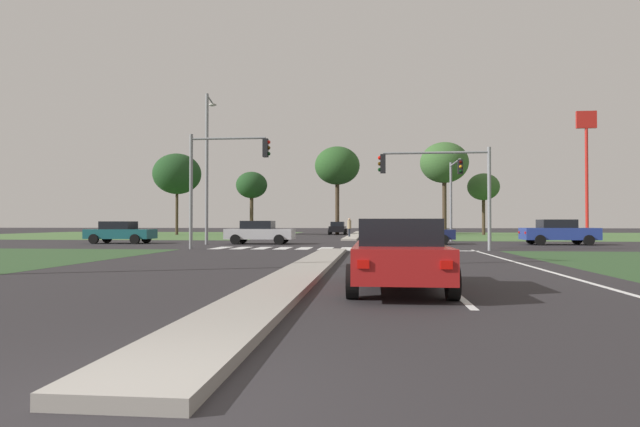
{
  "coord_description": "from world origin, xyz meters",
  "views": [
    {
      "loc": [
        1.91,
        -3.71,
        1.39
      ],
      "look_at": [
        -1.91,
        34.25,
        2.03
      ],
      "focal_mm": 30.04,
      "sensor_mm": 36.0,
      "label": 1
    }
  ],
  "objects_px": {
    "car_navy_fifth": "(419,232)",
    "treeline_fourth": "(444,163)",
    "car_silver_near": "(260,232)",
    "car_blue_second": "(558,232)",
    "street_lamp_second": "(207,160)",
    "treeline_fifth": "(483,187)",
    "traffic_signal_near_right": "(445,178)",
    "treeline_near": "(177,174)",
    "car_black_fourth": "(338,228)",
    "treeline_third": "(337,166)",
    "car_teal_sixth": "(120,232)",
    "traffic_signal_far_right": "(454,186)",
    "pedestrian_at_median": "(349,225)",
    "car_red_third": "(398,253)",
    "traffic_signal_near_left": "(219,170)",
    "treeline_second": "(252,186)",
    "fastfood_pole_sign": "(586,145)"
  },
  "relations": [
    {
      "from": "car_red_third",
      "to": "traffic_signal_near_left",
      "type": "distance_m",
      "value": 18.38
    },
    {
      "from": "treeline_third",
      "to": "street_lamp_second",
      "type": "bearing_deg",
      "value": -102.65
    },
    {
      "from": "car_blue_second",
      "to": "car_teal_sixth",
      "type": "relative_size",
      "value": 1.02
    },
    {
      "from": "car_blue_second",
      "to": "car_black_fourth",
      "type": "xyz_separation_m",
      "value": [
        -15.6,
        26.7,
        -0.05
      ]
    },
    {
      "from": "pedestrian_at_median",
      "to": "car_blue_second",
      "type": "bearing_deg",
      "value": 137.5
    },
    {
      "from": "traffic_signal_near_left",
      "to": "fastfood_pole_sign",
      "type": "height_order",
      "value": "fastfood_pole_sign"
    },
    {
      "from": "car_navy_fifth",
      "to": "treeline_fourth",
      "type": "xyz_separation_m",
      "value": [
        4.64,
        23.54,
        7.03
      ]
    },
    {
      "from": "car_red_third",
      "to": "treeline_second",
      "type": "distance_m",
      "value": 50.33
    },
    {
      "from": "traffic_signal_near_right",
      "to": "treeline_second",
      "type": "distance_m",
      "value": 36.51
    },
    {
      "from": "car_black_fourth",
      "to": "car_navy_fifth",
      "type": "relative_size",
      "value": 1.03
    },
    {
      "from": "car_silver_near",
      "to": "car_blue_second",
      "type": "xyz_separation_m",
      "value": [
        18.83,
        0.63,
        0.04
      ]
    },
    {
      "from": "pedestrian_at_median",
      "to": "car_navy_fifth",
      "type": "bearing_deg",
      "value": 112.62
    },
    {
      "from": "car_red_third",
      "to": "car_teal_sixth",
      "type": "xyz_separation_m",
      "value": [
        -17.29,
        22.84,
        -0.0
      ]
    },
    {
      "from": "treeline_third",
      "to": "traffic_signal_near_right",
      "type": "bearing_deg",
      "value": -77.32
    },
    {
      "from": "car_navy_fifth",
      "to": "traffic_signal_far_right",
      "type": "bearing_deg",
      "value": 143.75
    },
    {
      "from": "street_lamp_second",
      "to": "treeline_fourth",
      "type": "xyz_separation_m",
      "value": [
        18.1,
        25.32,
        2.43
      ]
    },
    {
      "from": "car_teal_sixth",
      "to": "treeline_fourth",
      "type": "height_order",
      "value": "treeline_fourth"
    },
    {
      "from": "car_black_fourth",
      "to": "street_lamp_second",
      "type": "xyz_separation_m",
      "value": [
        -6.41,
        -28.29,
        4.6
      ]
    },
    {
      "from": "car_red_third",
      "to": "car_blue_second",
      "type": "bearing_deg",
      "value": 64.98
    },
    {
      "from": "traffic_signal_far_right",
      "to": "treeline_fifth",
      "type": "bearing_deg",
      "value": 74.04
    },
    {
      "from": "car_silver_near",
      "to": "car_navy_fifth",
      "type": "relative_size",
      "value": 1.02
    },
    {
      "from": "car_red_third",
      "to": "traffic_signal_far_right",
      "type": "bearing_deg",
      "value": 79.31
    },
    {
      "from": "car_red_third",
      "to": "car_black_fourth",
      "type": "bearing_deg",
      "value": 95.28
    },
    {
      "from": "treeline_third",
      "to": "traffic_signal_far_right",
      "type": "bearing_deg",
      "value": -66.58
    },
    {
      "from": "treeline_near",
      "to": "treeline_second",
      "type": "height_order",
      "value": "treeline_near"
    },
    {
      "from": "car_silver_near",
      "to": "car_navy_fifth",
      "type": "bearing_deg",
      "value": 94.61
    },
    {
      "from": "treeline_fourth",
      "to": "car_teal_sixth",
      "type": "bearing_deg",
      "value": -134.95
    },
    {
      "from": "car_teal_sixth",
      "to": "treeline_third",
      "type": "relative_size",
      "value": 0.43
    },
    {
      "from": "car_black_fourth",
      "to": "car_teal_sixth",
      "type": "xyz_separation_m",
      "value": [
        -12.65,
        -27.36,
        -0.01
      ]
    },
    {
      "from": "car_black_fourth",
      "to": "car_teal_sixth",
      "type": "height_order",
      "value": "car_black_fourth"
    },
    {
      "from": "street_lamp_second",
      "to": "treeline_third",
      "type": "height_order",
      "value": "treeline_third"
    },
    {
      "from": "traffic_signal_far_right",
      "to": "street_lamp_second",
      "type": "height_order",
      "value": "street_lamp_second"
    },
    {
      "from": "treeline_near",
      "to": "treeline_third",
      "type": "relative_size",
      "value": 0.91
    },
    {
      "from": "treeline_near",
      "to": "treeline_fifth",
      "type": "xyz_separation_m",
      "value": [
        34.54,
        3.55,
        -1.49
      ]
    },
    {
      "from": "street_lamp_second",
      "to": "treeline_second",
      "type": "relative_size",
      "value": 1.34
    },
    {
      "from": "car_navy_fifth",
      "to": "treeline_fifth",
      "type": "bearing_deg",
      "value": 160.8
    },
    {
      "from": "car_black_fourth",
      "to": "treeline_third",
      "type": "xyz_separation_m",
      "value": [
        -0.05,
        0.06,
        7.14
      ]
    },
    {
      "from": "traffic_signal_far_right",
      "to": "pedestrian_at_median",
      "type": "xyz_separation_m",
      "value": [
        -7.85,
        8.79,
        -2.87
      ]
    },
    {
      "from": "traffic_signal_near_right",
      "to": "treeline_near",
      "type": "distance_m",
      "value": 40.7
    },
    {
      "from": "pedestrian_at_median",
      "to": "treeline_third",
      "type": "distance_m",
      "value": 15.67
    },
    {
      "from": "treeline_third",
      "to": "treeline_fourth",
      "type": "height_order",
      "value": "treeline_third"
    },
    {
      "from": "traffic_signal_near_left",
      "to": "fastfood_pole_sign",
      "type": "xyz_separation_m",
      "value": [
        27.69,
        24.61,
        4.45
      ]
    },
    {
      "from": "car_navy_fifth",
      "to": "treeline_near",
      "type": "height_order",
      "value": "treeline_near"
    },
    {
      "from": "traffic_signal_near_left",
      "to": "traffic_signal_far_right",
      "type": "distance_m",
      "value": 17.93
    },
    {
      "from": "car_black_fourth",
      "to": "car_red_third",
      "type": "bearing_deg",
      "value": 95.28
    },
    {
      "from": "traffic_signal_near_right",
      "to": "treeline_fourth",
      "type": "bearing_deg",
      "value": 82.7
    },
    {
      "from": "treeline_third",
      "to": "car_navy_fifth",
      "type": "bearing_deg",
      "value": -75.03
    },
    {
      "from": "treeline_near",
      "to": "treeline_third",
      "type": "distance_m",
      "value": 18.25
    },
    {
      "from": "pedestrian_at_median",
      "to": "treeline_third",
      "type": "bearing_deg",
      "value": -81.15
    },
    {
      "from": "car_silver_near",
      "to": "treeline_fourth",
      "type": "distance_m",
      "value": 29.42
    }
  ]
}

